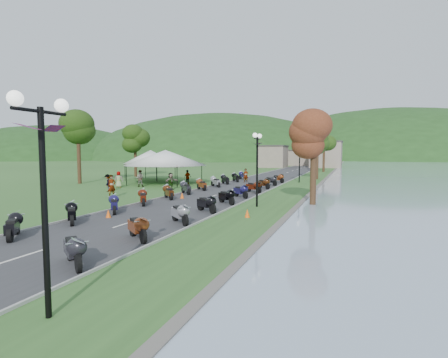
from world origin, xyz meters
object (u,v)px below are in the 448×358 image
(pedestrian_c, at_px, (108,192))
(pedestrian_a, at_px, (112,197))
(vendor_tent_main, at_px, (166,167))
(streetlamp_near, at_px, (44,211))
(pedestrian_b, at_px, (140,187))

(pedestrian_c, bearing_deg, pedestrian_a, 17.41)
(vendor_tent_main, height_order, pedestrian_a, vendor_tent_main)
(streetlamp_near, bearing_deg, pedestrian_b, 120.00)
(pedestrian_a, bearing_deg, pedestrian_b, 39.61)
(pedestrian_a, height_order, pedestrian_b, pedestrian_a)
(pedestrian_c, bearing_deg, vendor_tent_main, 147.56)
(streetlamp_near, xyz_separation_m, pedestrian_c, (-15.42, 21.29, -2.50))
(pedestrian_a, xyz_separation_m, pedestrian_c, (-3.11, 3.35, 0.00))
(streetlamp_near, distance_m, pedestrian_c, 26.40)
(pedestrian_a, relative_size, pedestrian_b, 1.04)
(streetlamp_near, xyz_separation_m, vendor_tent_main, (-14.30, 30.32, -0.50))
(pedestrian_b, bearing_deg, pedestrian_c, 65.20)
(vendor_tent_main, bearing_deg, pedestrian_c, -97.02)
(vendor_tent_main, distance_m, pedestrian_c, 9.32)
(streetlamp_near, height_order, pedestrian_c, streetlamp_near)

